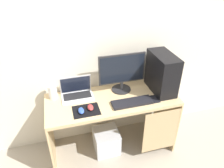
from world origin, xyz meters
name	(u,v)px	position (x,y,z in m)	size (l,w,h in m)	color
ground_plane	(112,146)	(0.00, 0.00, 0.00)	(8.00, 8.00, 0.00)	#9E9384
wall_back	(104,36)	(0.00, 0.32, 1.30)	(4.00, 0.05, 2.60)	beige
desk	(114,110)	(0.02, -0.01, 0.57)	(1.38, 0.56, 0.72)	tan
pc_tower	(162,73)	(0.56, 0.02, 0.94)	(0.21, 0.41, 0.43)	black
monitor	(122,72)	(0.15, 0.13, 0.95)	(0.51, 0.21, 0.44)	#232326
laptop	(77,92)	(-0.35, 0.15, 0.77)	(0.33, 0.21, 0.22)	silver
speaker	(53,92)	(-0.59, 0.18, 0.80)	(0.09, 0.09, 0.16)	white
keyboard	(132,102)	(0.17, -0.14, 0.73)	(0.42, 0.14, 0.02)	black
mousepad	(86,110)	(-0.30, -0.13, 0.72)	(0.26, 0.20, 0.01)	black
mouse_left	(90,107)	(-0.25, -0.12, 0.74)	(0.06, 0.10, 0.03)	#B23333
mouse_right	(81,111)	(-0.35, -0.14, 0.74)	(0.06, 0.10, 0.03)	#2D51B2
cell_phone	(155,99)	(0.43, -0.14, 0.73)	(0.07, 0.13, 0.01)	black
subwoofer	(106,141)	(-0.08, -0.03, 0.14)	(0.28, 0.28, 0.28)	#B7BCC6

